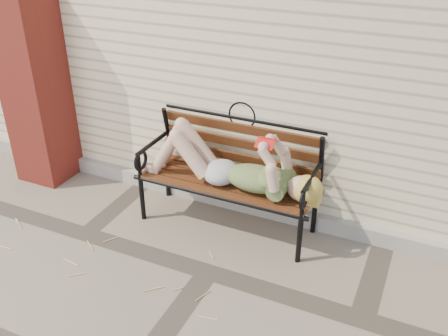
% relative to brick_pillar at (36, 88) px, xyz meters
% --- Properties ---
extents(ground, '(80.00, 80.00, 0.00)m').
position_rel_brick_pillar_xyz_m(ground, '(2.30, -0.75, -1.00)').
color(ground, '#75685A').
rests_on(ground, ground).
extents(house_wall, '(8.00, 4.00, 3.00)m').
position_rel_brick_pillar_xyz_m(house_wall, '(2.30, 2.25, 0.50)').
color(house_wall, beige).
rests_on(house_wall, ground).
extents(foundation_strip, '(8.00, 0.10, 0.15)m').
position_rel_brick_pillar_xyz_m(foundation_strip, '(2.30, 0.22, -0.93)').
color(foundation_strip, '#A9A399').
rests_on(foundation_strip, ground).
extents(brick_pillar, '(0.50, 0.50, 2.00)m').
position_rel_brick_pillar_xyz_m(brick_pillar, '(0.00, 0.00, 0.00)').
color(brick_pillar, '#A93126').
rests_on(brick_pillar, ground).
extents(garden_bench, '(1.73, 0.69, 1.12)m').
position_rel_brick_pillar_xyz_m(garden_bench, '(2.16, 0.03, -0.37)').
color(garden_bench, black).
rests_on(garden_bench, ground).
extents(reading_woman, '(1.63, 0.37, 0.51)m').
position_rel_brick_pillar_xyz_m(reading_woman, '(2.18, -0.11, -0.33)').
color(reading_woman, '#0A3849').
rests_on(reading_woman, ground).
extents(straw_scatter, '(2.66, 1.56, 0.01)m').
position_rel_brick_pillar_xyz_m(straw_scatter, '(1.29, -1.37, -0.99)').
color(straw_scatter, '#DBB96A').
rests_on(straw_scatter, ground).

